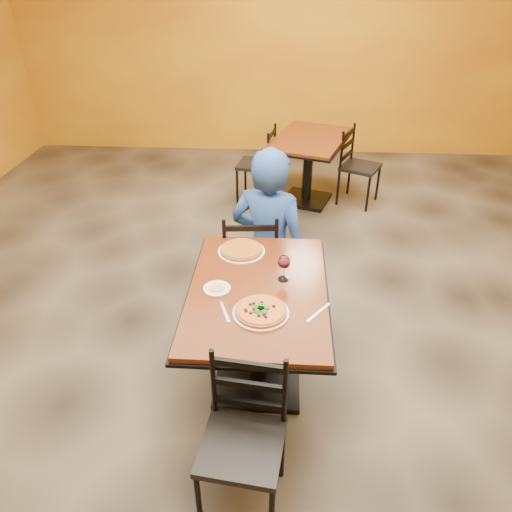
# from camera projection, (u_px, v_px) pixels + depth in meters

# --- Properties ---
(floor) EXTENTS (7.00, 8.00, 0.01)m
(floor) POSITION_uv_depth(u_px,v_px,m) (262.00, 330.00, 3.62)
(floor) COLOR black
(floor) RESTS_ON ground
(wall_back) EXTENTS (7.00, 0.01, 3.00)m
(wall_back) POSITION_uv_depth(u_px,v_px,m) (279.00, 39.00, 6.21)
(wall_back) COLOR gold
(wall_back) RESTS_ON ground
(table_main) EXTENTS (0.83, 1.23, 0.75)m
(table_main) POSITION_uv_depth(u_px,v_px,m) (258.00, 314.00, 2.90)
(table_main) COLOR maroon
(table_main) RESTS_ON floor
(table_second) EXTENTS (1.05, 1.28, 0.75)m
(table_second) POSITION_uv_depth(u_px,v_px,m) (309.00, 155.00, 5.25)
(table_second) COLOR maroon
(table_second) RESTS_ON floor
(chair_main_near) EXTENTS (0.43, 0.43, 0.86)m
(chair_main_near) POSITION_uv_depth(u_px,v_px,m) (242.00, 447.00, 2.26)
(chair_main_near) COLOR black
(chair_main_near) RESTS_ON floor
(chair_main_far) EXTENTS (0.44, 0.44, 0.89)m
(chair_main_far) POSITION_uv_depth(u_px,v_px,m) (250.00, 260.00, 3.63)
(chair_main_far) COLOR black
(chair_main_far) RESTS_ON floor
(chair_second_left) EXTENTS (0.45, 0.45, 0.85)m
(chair_second_left) POSITION_uv_depth(u_px,v_px,m) (256.00, 165.00, 5.35)
(chair_second_left) COLOR black
(chair_second_left) RESTS_ON floor
(chair_second_right) EXTENTS (0.51, 0.51, 0.85)m
(chair_second_right) POSITION_uv_depth(u_px,v_px,m) (360.00, 167.00, 5.29)
(chair_second_right) COLOR black
(chair_second_right) RESTS_ON floor
(diner) EXTENTS (0.72, 0.57, 1.26)m
(diner) POSITION_uv_depth(u_px,v_px,m) (269.00, 225.00, 3.71)
(diner) COLOR navy
(diner) RESTS_ON floor
(plate_main) EXTENTS (0.31, 0.31, 0.01)m
(plate_main) POSITION_uv_depth(u_px,v_px,m) (261.00, 313.00, 2.60)
(plate_main) COLOR white
(plate_main) RESTS_ON table_main
(pizza_main) EXTENTS (0.28, 0.28, 0.02)m
(pizza_main) POSITION_uv_depth(u_px,v_px,m) (261.00, 311.00, 2.59)
(pizza_main) COLOR #992D0B
(pizza_main) RESTS_ON plate_main
(plate_far) EXTENTS (0.31, 0.31, 0.01)m
(plate_far) POSITION_uv_depth(u_px,v_px,m) (241.00, 251.00, 3.14)
(plate_far) COLOR white
(plate_far) RESTS_ON table_main
(pizza_far) EXTENTS (0.28, 0.28, 0.02)m
(pizza_far) POSITION_uv_depth(u_px,v_px,m) (241.00, 249.00, 3.13)
(pizza_far) COLOR #B17922
(pizza_far) RESTS_ON plate_far
(side_plate) EXTENTS (0.16, 0.16, 0.01)m
(side_plate) POSITION_uv_depth(u_px,v_px,m) (217.00, 289.00, 2.79)
(side_plate) COLOR white
(side_plate) RESTS_ON table_main
(dip) EXTENTS (0.09, 0.09, 0.01)m
(dip) POSITION_uv_depth(u_px,v_px,m) (217.00, 287.00, 2.79)
(dip) COLOR tan
(dip) RESTS_ON side_plate
(wine_glass) EXTENTS (0.08, 0.08, 0.18)m
(wine_glass) POSITION_uv_depth(u_px,v_px,m) (284.00, 267.00, 2.83)
(wine_glass) COLOR white
(wine_glass) RESTS_ON table_main
(fork) EXTENTS (0.08, 0.18, 0.00)m
(fork) POSITION_uv_depth(u_px,v_px,m) (225.00, 311.00, 2.62)
(fork) COLOR silver
(fork) RESTS_ON table_main
(knife) EXTENTS (0.14, 0.17, 0.00)m
(knife) POSITION_uv_depth(u_px,v_px,m) (319.00, 312.00, 2.61)
(knife) COLOR silver
(knife) RESTS_ON table_main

